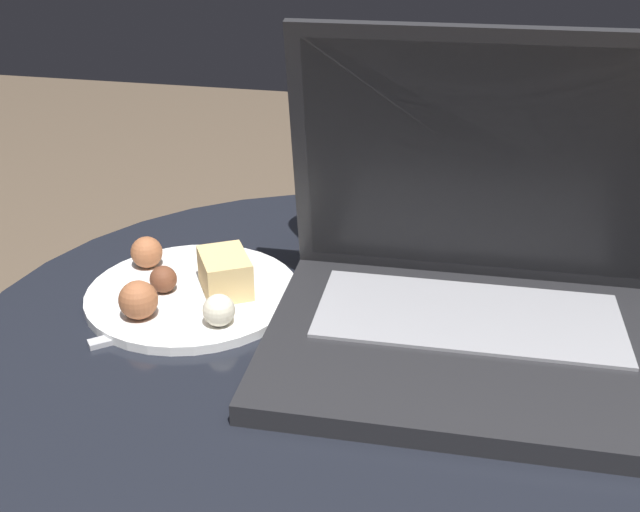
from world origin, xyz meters
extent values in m
cylinder|color=black|center=(0.00, 0.00, 0.54)|extent=(0.68, 0.68, 0.02)
cube|color=#232326|center=(0.11, -0.01, 0.56)|extent=(0.35, 0.26, 0.02)
cube|color=gray|center=(0.11, 0.03, 0.57)|extent=(0.27, 0.13, 0.00)
cube|color=#232326|center=(0.10, 0.08, 0.69)|extent=(0.34, 0.08, 0.24)
cube|color=silver|center=(0.10, 0.08, 0.69)|extent=(0.31, 0.06, 0.22)
cylinder|color=gold|center=(-0.02, 0.15, 0.64)|extent=(0.07, 0.07, 0.19)
cylinder|color=white|center=(-0.02, 0.15, 0.75)|extent=(0.07, 0.07, 0.03)
cylinder|color=white|center=(-0.15, 0.03, 0.55)|extent=(0.20, 0.20, 0.01)
cube|color=#DBB775|center=(-0.12, 0.04, 0.57)|extent=(0.07, 0.07, 0.04)
sphere|color=#9E5B38|center=(-0.18, -0.03, 0.57)|extent=(0.04, 0.04, 0.04)
sphere|color=#9E5B38|center=(-0.22, 0.07, 0.57)|extent=(0.03, 0.03, 0.03)
sphere|color=beige|center=(-0.11, -0.02, 0.57)|extent=(0.03, 0.03, 0.03)
sphere|color=brown|center=(-0.18, 0.02, 0.57)|extent=(0.03, 0.03, 0.03)
cube|color=#B2B2B7|center=(-0.17, -0.03, 0.55)|extent=(0.09, 0.09, 0.00)
cube|color=#B2B2B7|center=(-0.10, 0.02, 0.55)|extent=(0.05, 0.05, 0.00)
camera|label=1|loc=(0.11, -0.55, 0.90)|focal=42.00mm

